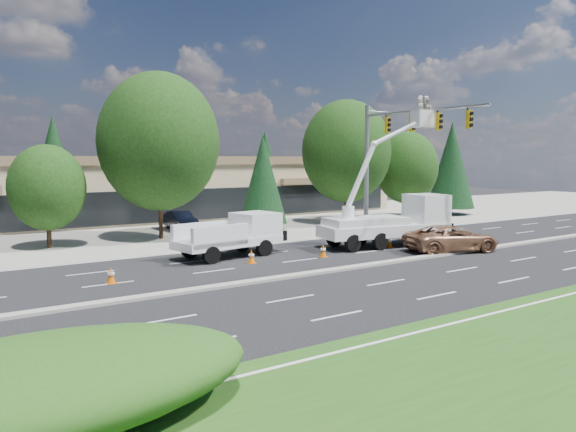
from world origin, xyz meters
TOP-DOWN VIEW (x-y plane):
  - ground at (0.00, 0.00)m, footprint 140.00×140.00m
  - concrete_apron at (0.00, 20.00)m, footprint 140.00×22.00m
  - road_median at (0.00, 0.00)m, footprint 120.00×0.55m
  - strip_mall at (0.00, 29.97)m, footprint 50.40×15.40m
  - tree_front_c at (-10.00, 15.00)m, footprint 4.44×4.44m
  - tree_front_d at (-3.00, 15.00)m, footprint 7.90×7.90m
  - tree_front_e at (5.00, 15.00)m, footprint 3.58×3.58m
  - tree_front_f at (13.00, 15.00)m, footprint 7.28×7.28m
  - tree_front_g at (20.00, 15.00)m, footprint 5.57×5.57m
  - tree_front_h at (26.00, 15.00)m, footprint 4.46×4.46m
  - tree_back_b at (-4.00, 42.00)m, footprint 4.98×4.98m
  - tree_back_c at (10.00, 42.00)m, footprint 4.20×4.20m
  - tree_back_d at (22.00, 42.00)m, footprint 4.55×4.55m
  - grass_berm at (-14.99, -9.00)m, footprint 9.00×4.40m
  - signal_mast at (10.03, 7.04)m, footprint 2.76×10.16m
  - utility_pickup at (-2.19, 6.26)m, footprint 6.25×3.03m
  - bucket_truck at (7.81, 4.04)m, footprint 8.43×3.92m
  - traffic_cone_a at (-9.84, 3.31)m, footprint 0.40×0.40m
  - traffic_cone_b at (-2.51, 3.97)m, footprint 0.40×0.40m
  - traffic_cone_c at (1.62, 3.32)m, footprint 0.40×0.40m
  - traffic_cone_d at (6.84, 3.60)m, footprint 0.40×0.40m
  - traffic_cone_e at (10.36, 3.85)m, footprint 0.40×0.40m
  - minivan at (8.81, 0.60)m, footprint 5.93×3.95m
  - parked_car_east at (0.00, 18.70)m, footprint 1.73×4.29m

SIDE VIEW (x-z plane):
  - ground at x=0.00m, z-range 0.00..0.00m
  - concrete_apron at x=0.00m, z-range 0.00..0.01m
  - road_median at x=0.00m, z-range 0.00..0.12m
  - traffic_cone_a at x=-9.84m, z-range -0.01..0.69m
  - traffic_cone_b at x=-2.51m, z-range -0.01..0.69m
  - traffic_cone_c at x=1.62m, z-range -0.01..0.69m
  - traffic_cone_d at x=6.84m, z-range -0.01..0.69m
  - traffic_cone_e at x=10.36m, z-range -0.01..0.69m
  - grass_berm at x=-14.99m, z-range -0.46..1.39m
  - parked_car_east at x=0.00m, z-range 0.00..1.38m
  - minivan at x=8.81m, z-range 0.00..1.51m
  - utility_pickup at x=-2.19m, z-range -0.20..2.10m
  - bucket_truck at x=7.81m, z-range -2.58..6.56m
  - strip_mall at x=0.00m, z-range 0.08..5.58m
  - tree_front_c at x=-10.00m, z-range 0.52..6.69m
  - tree_front_e at x=5.00m, z-range 0.26..7.32m
  - tree_back_c at x=10.00m, z-range 0.30..8.59m
  - tree_front_g at x=20.00m, z-range 0.66..8.39m
  - tree_front_h at x=26.00m, z-range 0.32..9.11m
  - tree_back_d at x=22.00m, z-range 0.33..9.29m
  - tree_back_b at x=-4.00m, z-range 0.36..10.17m
  - tree_front_f at x=13.00m, z-range 0.86..10.96m
  - signal_mast at x=10.03m, z-range 1.56..10.56m
  - tree_front_d at x=-3.00m, z-range 0.94..11.90m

